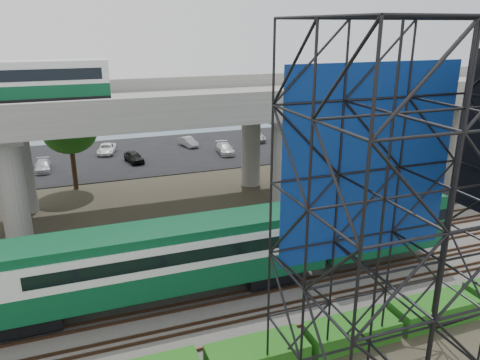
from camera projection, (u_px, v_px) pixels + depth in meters
name	position (u px, v px, depth m)	size (l,w,h in m)	color
ground	(209.00, 317.00, 24.92)	(140.00, 140.00, 0.00)	#474233
ballast_bed	(199.00, 296.00, 26.67)	(90.00, 12.00, 0.20)	slate
service_road	(168.00, 236.00, 34.26)	(90.00, 5.00, 0.08)	black
parking_lot	(127.00, 156.00, 55.19)	(90.00, 18.00, 0.08)	black
harbor_water	(109.00, 122.00, 74.80)	(140.00, 40.00, 0.03)	#495F78
rail_tracks	(199.00, 293.00, 26.61)	(90.00, 9.52, 0.16)	#472D1E
commuter_train	(195.00, 252.00, 25.74)	(29.30, 3.06, 4.30)	black
overpass	(140.00, 114.00, 36.37)	(80.00, 12.00, 12.40)	#9E9B93
scaffold_tower	(414.00, 232.00, 17.31)	(9.36, 6.36, 15.00)	black
hedge_strip	(257.00, 354.00, 21.24)	(34.60, 1.80, 1.20)	#135212
trees	(90.00, 150.00, 36.03)	(40.94, 16.94, 7.69)	#382314
parked_cars	(143.00, 150.00, 55.45)	(35.53, 9.59, 1.28)	silver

